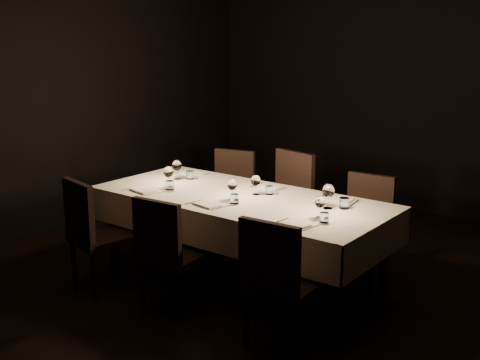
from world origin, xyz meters
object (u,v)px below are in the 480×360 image
Objects in this scene: chair_near_center at (167,248)px; chair_far_left at (230,191)px; chair_near_left at (92,229)px; chair_near_right at (277,277)px; chair_far_center at (285,200)px; dining_table at (240,205)px; chair_far_right at (365,221)px.

chair_near_center is 1.74m from chair_far_left.
chair_near_left is at bearing 0.61° from chair_near_center.
chair_far_center reaches higher than chair_near_right.
chair_near_left is 0.94× the size of chair_far_center.
dining_table is 1.17m from chair_near_right.
chair_far_center is at bearing 177.03° from chair_far_right.
chair_near_left is at bearing -137.98° from chair_far_right.
chair_near_right is at bearing -40.22° from dining_table.
chair_near_right is at bearing -164.94° from chair_near_left.
chair_far_center is 0.84m from chair_far_right.
chair_far_left is at bearing -81.80° from chair_near_left.
chair_near_left is 1.77m from chair_near_right.
chair_far_left is 0.71m from chair_far_center.
chair_far_left is (-0.77, 0.84, -0.18)m from dining_table.
chair_near_left is 1.01× the size of chair_near_right.
chair_far_right is at bearing -123.45° from chair_near_left.
chair_near_center is 1.56m from chair_far_center.
chair_near_right is at bearing -88.26° from chair_far_right.
dining_table is 2.74× the size of chair_far_left.
chair_near_center is 0.98× the size of chair_far_left.
chair_far_center reaches higher than chair_far_left.
chair_far_center is (-0.95, 1.54, 0.04)m from chair_near_right.
dining_table is at bearing -124.52° from chair_near_left.
chair_near_center is at bearing -121.89° from chair_far_right.
chair_near_right reaches higher than chair_far_right.
chair_near_right is (0.99, 0.02, 0.01)m from chair_near_center.
chair_far_right is at bearing -89.20° from chair_near_right.
chair_near_center is 0.90× the size of chair_far_center.
chair_far_center reaches higher than chair_far_right.
chair_near_left is 1.05× the size of chair_far_right.
chair_far_left reaches higher than dining_table.
chair_far_right is (-0.11, 1.53, -0.01)m from chair_near_right.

